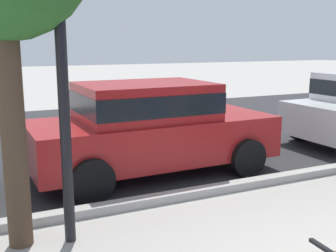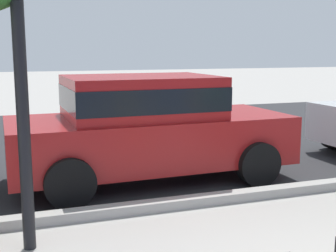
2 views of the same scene
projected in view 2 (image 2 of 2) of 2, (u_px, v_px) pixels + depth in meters
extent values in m
cube|color=#2D2D30|center=(127.00, 137.00, 10.04)|extent=(60.00, 9.00, 0.01)
cube|color=#B2AFA8|center=(215.00, 199.00, 5.75)|extent=(60.00, 0.20, 0.12)
cube|color=#B21E1E|center=(151.00, 140.00, 6.73)|extent=(4.13, 1.78, 0.70)
cube|color=#B21E1E|center=(141.00, 97.00, 6.57)|extent=(2.16, 1.61, 0.60)
cube|color=black|center=(141.00, 97.00, 6.57)|extent=(2.17, 1.63, 0.33)
cylinder|color=black|center=(207.00, 142.00, 8.02)|extent=(0.64, 0.23, 0.64)
cylinder|color=black|center=(258.00, 164.00, 6.45)|extent=(0.64, 0.23, 0.64)
cylinder|color=black|center=(54.00, 154.00, 7.10)|extent=(0.64, 0.23, 0.64)
cylinder|color=black|center=(70.00, 183.00, 5.53)|extent=(0.64, 0.23, 0.64)
cylinder|color=black|center=(335.00, 133.00, 8.86)|extent=(0.64, 0.23, 0.64)
cylinder|color=black|center=(20.00, 64.00, 4.16)|extent=(0.12, 0.12, 3.60)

